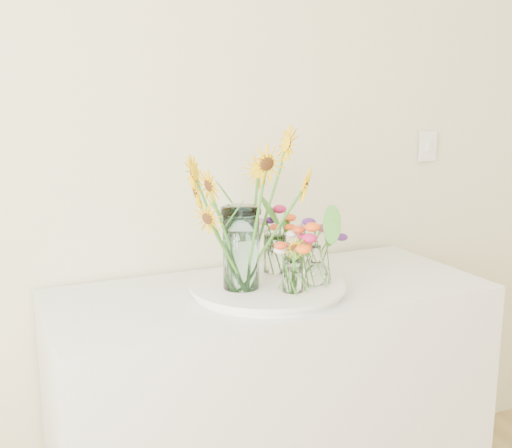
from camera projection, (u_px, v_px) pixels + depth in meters
The scene contains 10 objects.
counter at pixel (270, 416), 2.15m from camera, with size 1.40×0.60×0.90m, color white.
tray at pixel (268, 289), 2.01m from camera, with size 0.46×0.46×0.03m, color white.
mason_jar at pixel (241, 248), 1.94m from camera, with size 0.11×0.11×0.26m, color #AAD6DD.
sunflower_bouquet at pixel (241, 208), 1.92m from camera, with size 0.71×0.71×0.51m, color #EDB505, non-canonical shape.
small_vase_a at pixel (293, 276), 1.92m from camera, with size 0.06×0.06×0.11m, color white.
wildflower_posy_a at pixel (293, 261), 1.91m from camera, with size 0.20×0.20×0.20m, color #F45415, non-canonical shape.
small_vase_b at pixel (316, 265), 2.00m from camera, with size 0.09×0.09×0.13m, color white, non-canonical shape.
wildflower_posy_b at pixel (316, 251), 1.99m from camera, with size 0.23×0.23×0.22m, color #F45415, non-canonical shape.
small_vase_c at pixel (275, 254), 2.13m from camera, with size 0.07×0.07×0.13m, color white.
wildflower_posy_c at pixel (275, 241), 2.12m from camera, with size 0.18×0.18×0.22m, color #F45415, non-canonical shape.
Camera 1 is at (-0.91, 0.15, 1.53)m, focal length 45.00 mm.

